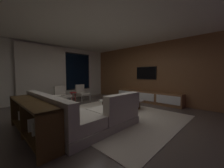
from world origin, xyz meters
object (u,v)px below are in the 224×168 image
Objects in this scene: coffee_table at (121,104)px; side_stool at (73,94)px; accent_chair_near_window at (82,92)px; book_stack_on_coffee_table at (124,99)px; mounted_tv at (146,73)px; accent_chair_by_curtain at (62,94)px; console_table_behind_couch at (31,117)px; sectional_couch at (75,114)px; media_console at (147,97)px.

coffee_table is 2.52× the size of side_stool.
accent_chair_near_window reaches higher than side_stool.
mounted_tv is at bearing 5.55° from book_stack_on_coffee_table.
accent_chair_by_curtain is 2.97m from console_table_behind_couch.
console_table_behind_couch is at bearing 171.89° from sectional_couch.
mounted_tv is at bearing 3.31° from coffee_table.
sectional_couch is 5.43× the size of side_stool.
sectional_couch is 0.81× the size of media_console.
mounted_tv is (2.05, -2.36, 0.92)m from accent_chair_near_window.
sectional_couch reaches higher than book_stack_on_coffee_table.
book_stack_on_coffee_table is at bearing -75.46° from side_stool.
coffee_table is at bearing -76.16° from side_stool.
accent_chair_by_curtain is (-1.15, 2.38, 0.25)m from coffee_table.
accent_chair_near_window is at bearing 93.24° from book_stack_on_coffee_table.
accent_chair_near_window is 1.06m from accent_chair_by_curtain.
book_stack_on_coffee_table is (0.05, -0.07, 0.19)m from coffee_table.
accent_chair_by_curtain is at bearing 72.22° from sectional_couch.
accent_chair_near_window is (-0.14, 2.54, 0.05)m from book_stack_on_coffee_table.
coffee_table is at bearing -87.82° from accent_chair_near_window.
sectional_couch is at bearing -177.21° from book_stack_on_coffee_table.
sectional_couch is at bearing -175.05° from coffee_table.
media_console is 1.48× the size of console_table_behind_couch.
media_console is at bearing -132.40° from mounted_tv.
book_stack_on_coffee_table is at bearing -55.15° from coffee_table.
accent_chair_by_curtain reaches higher than media_console.
accent_chair_near_window is at bearing 5.47° from side_stool.
mounted_tv is 4.93m from console_table_behind_couch.
accent_chair_near_window is 0.37× the size of console_table_behind_couch.
accent_chair_near_window is 3.75m from console_table_behind_couch.
book_stack_on_coffee_table is 2.58m from side_stool.
console_table_behind_couch reaches higher than coffee_table.
accent_chair_near_window is 1.00× the size of accent_chair_by_curtain.
accent_chair_by_curtain is 0.56m from side_stool.
accent_chair_near_window reaches higher than coffee_table.
book_stack_on_coffee_table is 0.61× the size of side_stool.
sectional_couch is 2.16× the size of coffee_table.
console_table_behind_couch is at bearing -178.18° from mounted_tv.
sectional_couch is 2.03m from book_stack_on_coffee_table.
book_stack_on_coffee_table reaches higher than coffee_table.
accent_chair_near_window reaches higher than console_table_behind_couch.
accent_chair_by_curtain is at bearing 54.43° from console_table_behind_couch.
coffee_table is 1.49× the size of accent_chair_by_curtain.
mounted_tv is (2.55, -2.31, 0.98)m from side_stool.
coffee_table is at bearing 177.25° from media_console.
mounted_tv reaches higher than console_table_behind_couch.
console_table_behind_couch is at bearing -179.19° from coffee_table.
side_stool is (1.37, 2.59, 0.08)m from sectional_couch.
book_stack_on_coffee_table is at bearing -63.82° from accent_chair_by_curtain.
mounted_tv reaches higher than accent_chair_near_window.
media_console reaches higher than book_stack_on_coffee_table.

